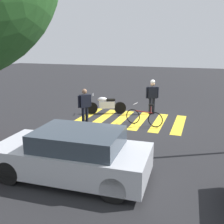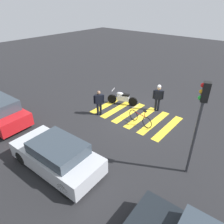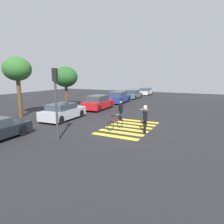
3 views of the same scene
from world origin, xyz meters
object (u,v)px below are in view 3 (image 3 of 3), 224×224
Objects in this scene: car_blue_hatchback at (119,97)px; car_white_van at (146,91)px; traffic_light_pole at (56,93)px; police_motorcycle at (145,118)px; car_red_convertible at (98,103)px; officer_by_motorcycle at (121,110)px; car_silver_sedan at (63,112)px; leaning_bicycle at (115,124)px; officer_on_foot at (145,117)px; car_grey_coupe at (133,94)px.

car_blue_hatchback is 12.01m from car_white_van.
police_motorcycle is at bearing -28.68° from traffic_light_pole.
officer_by_motorcycle is at bearing -131.28° from car_red_convertible.
leaning_bicycle is at bearing -98.49° from car_silver_sedan.
officer_on_foot is at bearing -131.55° from officer_by_motorcycle.
leaning_bicycle is at bearing 150.05° from police_motorcycle.
leaning_bicycle is 1.07× the size of officer_by_motorcycle.
police_motorcycle is 0.47× the size of car_silver_sedan.
traffic_light_pole is (-27.49, -3.49, 2.09)m from car_white_van.
officer_on_foot is 1.11× the size of officer_by_motorcycle.
leaning_bicycle is 0.97× the size of officer_on_foot.
car_silver_sedan is 0.95× the size of car_grey_coupe.
car_red_convertible is at bearing 48.72° from officer_by_motorcycle.
car_silver_sedan reaches higher than police_motorcycle.
officer_on_foot is 19.15m from car_grey_coupe.
car_red_convertible is at bearing -177.97° from car_grey_coupe.
leaning_bicycle is at bearing -155.96° from car_blue_hatchback.
car_red_convertible is at bearing -0.73° from car_silver_sedan.
car_silver_sedan reaches higher than leaning_bicycle.
officer_by_motorcycle is 0.38× the size of car_silver_sedan.
officer_on_foot is 5.58m from traffic_light_pole.
officer_by_motorcycle is at bearing 48.45° from officer_on_foot.
police_motorcycle is 2.64m from leaning_bicycle.
police_motorcycle is at bearing -122.32° from car_red_convertible.
police_motorcycle is at bearing 17.99° from officer_on_foot.
officer_on_foot is at bearing -156.78° from car_grey_coupe.
traffic_light_pole is at bearing -172.77° from car_white_van.
car_red_convertible is at bearing 38.78° from leaning_bicycle.
traffic_light_pole reaches higher than officer_on_foot.
car_red_convertible is at bearing 57.68° from police_motorcycle.
leaning_bicycle is at bearing -141.22° from car_red_convertible.
leaning_bicycle is 8.15m from car_red_convertible.
car_grey_coupe is 21.60m from traffic_light_pole.
car_silver_sedan is 16.88m from car_grey_coupe.
police_motorcycle is at bearing -76.85° from car_silver_sedan.
leaning_bicycle is 0.37× the size of car_white_van.
car_blue_hatchback is (5.58, 0.22, -0.01)m from car_red_convertible.
car_blue_hatchback is 15.98m from traffic_light_pole.
officer_on_foot reaches higher than car_blue_hatchback.
officer_by_motorcycle is 0.35× the size of car_white_van.
officer_by_motorcycle is 21.92m from car_white_van.
police_motorcycle is 0.49× the size of traffic_light_pole.
officer_on_foot is at bearing -131.38° from car_red_convertible.
officer_on_foot is 0.43× the size of car_silver_sedan.
traffic_light_pole reaches higher than car_blue_hatchback.
officer_by_motorcycle is 6.43m from traffic_light_pole.
officer_by_motorcycle is (2.52, 0.74, 0.53)m from leaning_bicycle.
officer_on_foot is (0.05, -2.04, 0.65)m from leaning_bicycle.
officer_on_foot is at bearing -95.69° from car_silver_sedan.
officer_on_foot is 25.01m from car_white_van.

